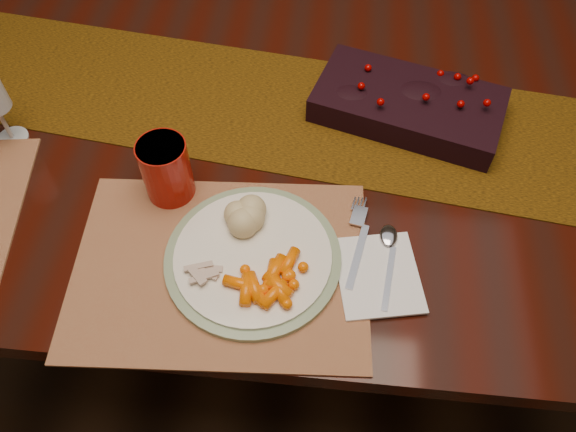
# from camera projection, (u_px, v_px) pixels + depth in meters

# --- Properties ---
(floor) EXTENTS (5.00, 5.00, 0.00)m
(floor) POSITION_uv_depth(u_px,v_px,m) (287.00, 298.00, 1.70)
(floor) COLOR black
(floor) RESTS_ON ground
(dining_table) EXTENTS (1.80, 1.00, 0.75)m
(dining_table) POSITION_uv_depth(u_px,v_px,m) (286.00, 229.00, 1.39)
(dining_table) COLOR black
(dining_table) RESTS_ON floor
(table_runner) EXTENTS (1.59, 0.52, 0.00)m
(table_runner) POSITION_uv_depth(u_px,v_px,m) (313.00, 114.00, 1.09)
(table_runner) COLOR #532F13
(table_runner) RESTS_ON dining_table
(centerpiece) EXTENTS (0.38, 0.27, 0.07)m
(centerpiece) POSITION_uv_depth(u_px,v_px,m) (409.00, 101.00, 1.06)
(centerpiece) COLOR black
(centerpiece) RESTS_ON table_runner
(placemat_main) EXTENTS (0.49, 0.37, 0.00)m
(placemat_main) POSITION_uv_depth(u_px,v_px,m) (221.00, 267.00, 0.89)
(placemat_main) COLOR brown
(placemat_main) RESTS_ON dining_table
(dinner_plate) EXTENTS (0.31, 0.31, 0.02)m
(dinner_plate) POSITION_uv_depth(u_px,v_px,m) (253.00, 257.00, 0.89)
(dinner_plate) COLOR white
(dinner_plate) RESTS_ON placemat_main
(baby_carrots) EXTENTS (0.14, 0.13, 0.02)m
(baby_carrots) POSITION_uv_depth(u_px,v_px,m) (263.00, 273.00, 0.86)
(baby_carrots) COLOR #FF6500
(baby_carrots) RESTS_ON dinner_plate
(mashed_potatoes) EXTENTS (0.09, 0.08, 0.05)m
(mashed_potatoes) POSITION_uv_depth(u_px,v_px,m) (243.00, 214.00, 0.90)
(mashed_potatoes) COLOR beige
(mashed_potatoes) RESTS_ON dinner_plate
(turkey_shreds) EXTENTS (0.07, 0.06, 0.02)m
(turkey_shreds) POSITION_uv_depth(u_px,v_px,m) (197.00, 273.00, 0.86)
(turkey_shreds) COLOR beige
(turkey_shreds) RESTS_ON dinner_plate
(napkin) EXTENTS (0.15, 0.17, 0.01)m
(napkin) POSITION_uv_depth(u_px,v_px,m) (378.00, 275.00, 0.88)
(napkin) COLOR white
(napkin) RESTS_ON placemat_main
(fork) EXTENTS (0.05, 0.16, 0.00)m
(fork) POSITION_uv_depth(u_px,v_px,m) (358.00, 246.00, 0.91)
(fork) COLOR silver
(fork) RESTS_ON napkin
(spoon) EXTENTS (0.05, 0.15, 0.00)m
(spoon) POSITION_uv_depth(u_px,v_px,m) (389.00, 264.00, 0.89)
(spoon) COLOR #9D9CBB
(spoon) RESTS_ON napkin
(red_cup) EXTENTS (0.08, 0.08, 0.11)m
(red_cup) POSITION_uv_depth(u_px,v_px,m) (166.00, 170.00, 0.93)
(red_cup) COLOR #A41308
(red_cup) RESTS_ON placemat_main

